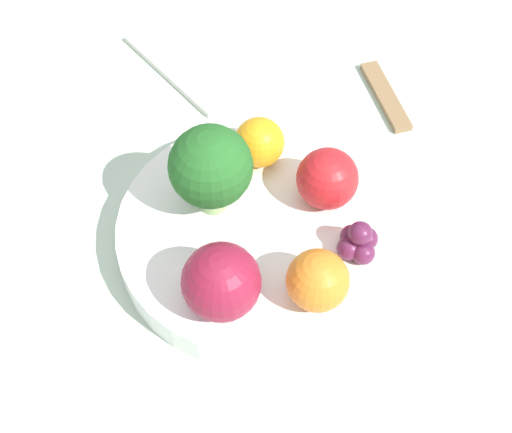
{
  "coord_description": "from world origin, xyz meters",
  "views": [
    {
      "loc": [
        0.25,
        -0.17,
        0.48
      ],
      "look_at": [
        0.0,
        0.0,
        0.06
      ],
      "focal_mm": 50.0,
      "sensor_mm": 36.0,
      "label": 1
    }
  ],
  "objects_px": {
    "napkin": "(211,51)",
    "spoon": "(385,96)",
    "orange_front": "(320,279)",
    "apple_red": "(327,179)",
    "orange_back": "(259,142)",
    "grape_cluster": "(358,242)",
    "bowl": "(256,234)",
    "apple_green": "(221,282)",
    "broccoli": "(211,168)"
  },
  "relations": [
    {
      "from": "orange_front",
      "to": "orange_back",
      "type": "bearing_deg",
      "value": 163.96
    },
    {
      "from": "napkin",
      "to": "bowl",
      "type": "bearing_deg",
      "value": -23.08
    },
    {
      "from": "broccoli",
      "to": "spoon",
      "type": "distance_m",
      "value": 0.21
    },
    {
      "from": "bowl",
      "to": "broccoli",
      "type": "relative_size",
      "value": 2.78
    },
    {
      "from": "orange_back",
      "to": "grape_cluster",
      "type": "relative_size",
      "value": 1.2
    },
    {
      "from": "grape_cluster",
      "to": "napkin",
      "type": "height_order",
      "value": "grape_cluster"
    },
    {
      "from": "orange_back",
      "to": "spoon",
      "type": "xyz_separation_m",
      "value": [
        -0.01,
        0.15,
        -0.04
      ]
    },
    {
      "from": "apple_red",
      "to": "orange_front",
      "type": "xyz_separation_m",
      "value": [
        0.06,
        -0.06,
        -0.0
      ]
    },
    {
      "from": "bowl",
      "to": "spoon",
      "type": "relative_size",
      "value": 2.42
    },
    {
      "from": "bowl",
      "to": "napkin",
      "type": "bearing_deg",
      "value": 156.92
    },
    {
      "from": "apple_red",
      "to": "bowl",
      "type": "bearing_deg",
      "value": -98.91
    },
    {
      "from": "orange_back",
      "to": "napkin",
      "type": "distance_m",
      "value": 0.16
    },
    {
      "from": "orange_front",
      "to": "grape_cluster",
      "type": "distance_m",
      "value": 0.05
    },
    {
      "from": "orange_front",
      "to": "broccoli",
      "type": "bearing_deg",
      "value": -170.5
    },
    {
      "from": "orange_front",
      "to": "spoon",
      "type": "relative_size",
      "value": 0.5
    },
    {
      "from": "broccoli",
      "to": "orange_front",
      "type": "relative_size",
      "value": 1.74
    },
    {
      "from": "apple_red",
      "to": "orange_back",
      "type": "bearing_deg",
      "value": -161.73
    },
    {
      "from": "bowl",
      "to": "spoon",
      "type": "distance_m",
      "value": 0.19
    },
    {
      "from": "broccoli",
      "to": "spoon",
      "type": "relative_size",
      "value": 0.87
    },
    {
      "from": "broccoli",
      "to": "orange_back",
      "type": "distance_m",
      "value": 0.06
    },
    {
      "from": "napkin",
      "to": "orange_front",
      "type": "bearing_deg",
      "value": -17.02
    },
    {
      "from": "apple_green",
      "to": "orange_front",
      "type": "relative_size",
      "value": 1.24
    },
    {
      "from": "orange_front",
      "to": "apple_green",
      "type": "bearing_deg",
      "value": -119.61
    },
    {
      "from": "bowl",
      "to": "grape_cluster",
      "type": "relative_size",
      "value": 6.36
    },
    {
      "from": "bowl",
      "to": "orange_back",
      "type": "bearing_deg",
      "value": 143.59
    },
    {
      "from": "grape_cluster",
      "to": "spoon",
      "type": "xyz_separation_m",
      "value": [
        -0.12,
        0.14,
        -0.03
      ]
    },
    {
      "from": "apple_green",
      "to": "apple_red",
      "type": "bearing_deg",
      "value": 105.75
    },
    {
      "from": "napkin",
      "to": "spoon",
      "type": "xyz_separation_m",
      "value": [
        0.14,
        0.1,
        0.0
      ]
    },
    {
      "from": "spoon",
      "to": "grape_cluster",
      "type": "bearing_deg",
      "value": -47.81
    },
    {
      "from": "napkin",
      "to": "spoon",
      "type": "distance_m",
      "value": 0.17
    },
    {
      "from": "orange_back",
      "to": "napkin",
      "type": "height_order",
      "value": "orange_back"
    },
    {
      "from": "apple_red",
      "to": "grape_cluster",
      "type": "xyz_separation_m",
      "value": [
        0.05,
        -0.01,
        -0.01
      ]
    },
    {
      "from": "apple_green",
      "to": "grape_cluster",
      "type": "xyz_separation_m",
      "value": [
        0.02,
        0.1,
        -0.02
      ]
    },
    {
      "from": "orange_back",
      "to": "grape_cluster",
      "type": "distance_m",
      "value": 0.11
    },
    {
      "from": "orange_back",
      "to": "grape_cluster",
      "type": "bearing_deg",
      "value": 4.83
    },
    {
      "from": "apple_green",
      "to": "orange_front",
      "type": "bearing_deg",
      "value": 60.39
    },
    {
      "from": "bowl",
      "to": "orange_front",
      "type": "xyz_separation_m",
      "value": [
        0.07,
        0.0,
        0.03
      ]
    },
    {
      "from": "apple_green",
      "to": "grape_cluster",
      "type": "height_order",
      "value": "apple_green"
    },
    {
      "from": "orange_back",
      "to": "apple_red",
      "type": "bearing_deg",
      "value": 18.27
    },
    {
      "from": "apple_green",
      "to": "orange_back",
      "type": "relative_size",
      "value": 1.36
    },
    {
      "from": "bowl",
      "to": "spoon",
      "type": "xyz_separation_m",
      "value": [
        -0.06,
        0.18,
        -0.01
      ]
    },
    {
      "from": "apple_red",
      "to": "orange_front",
      "type": "bearing_deg",
      "value": -40.79
    },
    {
      "from": "orange_front",
      "to": "napkin",
      "type": "height_order",
      "value": "orange_front"
    },
    {
      "from": "spoon",
      "to": "apple_green",
      "type": "bearing_deg",
      "value": -66.3
    },
    {
      "from": "orange_front",
      "to": "apple_red",
      "type": "bearing_deg",
      "value": 139.21
    },
    {
      "from": "napkin",
      "to": "spoon",
      "type": "bearing_deg",
      "value": 35.21
    },
    {
      "from": "apple_red",
      "to": "spoon",
      "type": "xyz_separation_m",
      "value": [
        -0.07,
        0.13,
        -0.05
      ]
    },
    {
      "from": "apple_red",
      "to": "orange_front",
      "type": "relative_size",
      "value": 1.07
    },
    {
      "from": "orange_front",
      "to": "orange_back",
      "type": "xyz_separation_m",
      "value": [
        -0.12,
        0.04,
        -0.0
      ]
    },
    {
      "from": "apple_red",
      "to": "grape_cluster",
      "type": "distance_m",
      "value": 0.05
    }
  ]
}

